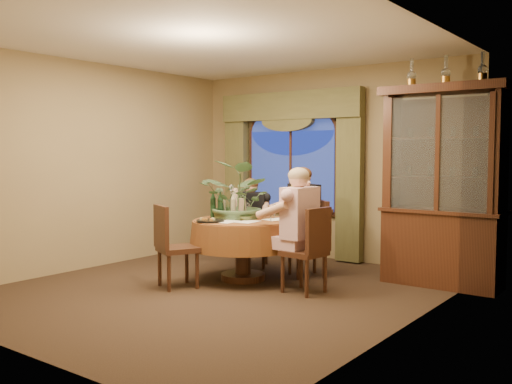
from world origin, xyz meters
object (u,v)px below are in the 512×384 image
Objects in this scene: oil_lamp_right at (483,67)px; wine_bottle_0 at (213,205)px; chair_right at (304,250)px; olive_bowl at (246,218)px; chair_front_left at (178,247)px; wine_bottle_2 at (233,204)px; oil_lamp_left at (412,73)px; oil_lamp_center at (446,70)px; wine_bottle_3 at (223,204)px; person_pink at (300,229)px; wine_bottle_1 at (233,205)px; stoneware_vase at (242,208)px; wine_bottle_4 at (220,205)px; person_back at (251,222)px; chair_back at (253,232)px; china_cabinet at (443,186)px; person_scarf at (304,220)px; centerpiece_plant at (240,170)px; chair_back_right at (307,239)px; dining_table at (243,250)px.

oil_lamp_right is 1.03× the size of wine_bottle_0.
olive_bowl is at bearing 91.55° from chair_right.
wine_bottle_2 is at bearing 111.38° from chair_front_left.
oil_lamp_left and oil_lamp_center have the same top height.
wine_bottle_0 is 0.14m from wine_bottle_3.
person_pink is 1.07m from wine_bottle_1.
chair_right is at bearing -10.23° from stoneware_vase.
oil_lamp_left is 2.83m from wine_bottle_4.
oil_lamp_left is 0.28× the size of person_back.
stoneware_vase is 0.22m from olive_bowl.
chair_front_left is at bearing 62.52° from chair_back.
china_cabinet is 1.69× the size of person_scarf.
wine_bottle_3 reaches higher than chair_front_left.
chair_back is 1.00× the size of chair_front_left.
wine_bottle_3 is at bearing 67.08° from wine_bottle_0.
chair_back and chair_front_left have the same top height.
chair_front_left is at bearing -105.49° from centerpiece_plant.
wine_bottle_0 is at bearing -160.81° from wine_bottle_4.
oil_lamp_right is 1.03× the size of wine_bottle_1.
centerpiece_plant is (-1.79, -1.05, -1.17)m from oil_lamp_left.
chair_front_left is at bearing -89.44° from wine_bottle_3.
oil_lamp_right is 0.35× the size of chair_front_left.
chair_back is at bearing -171.60° from oil_lamp_right.
chair_back_right is at bearing 41.83° from stoneware_vase.
dining_table is at bearing -41.83° from centerpiece_plant.
person_back is at bearing 109.54° from wine_bottle_1.
oil_lamp_left and oil_lamp_right have the same top height.
wine_bottle_4 reaches higher than stoneware_vase.
oil_lamp_center reaches higher than wine_bottle_1.
oil_lamp_center is at bearing 64.23° from chair_front_left.
oil_lamp_right is at bearing 22.94° from wine_bottle_4.
stoneware_vase is (-2.58, -1.07, -1.65)m from oil_lamp_right.
chair_right is 1.00× the size of chair_back_right.
chair_back_right is 0.78× the size of person_back.
person_pink is at bearing -3.30° from dining_table.
oil_lamp_right is 2.85m from chair_right.
wine_bottle_0 is at bearing -153.91° from china_cabinet.
centerpiece_plant is 0.51m from wine_bottle_4.
person_back is 1.16× the size of centerpiece_plant.
wine_bottle_4 is (-0.34, -0.03, 0.54)m from dining_table.
oil_lamp_left is at bearing -116.45° from chair_back_right.
oil_lamp_center is 1.03× the size of wine_bottle_4.
oil_lamp_center is at bearing 22.96° from wine_bottle_2.
wine_bottle_4 is (0.09, -0.76, 0.30)m from person_back.
oil_lamp_left is at bearing 69.44° from chair_front_left.
person_scarf reaches higher than chair_back.
wine_bottle_3 is at bearing 167.26° from olive_bowl.
wine_bottle_4 is at bearing 77.02° from chair_back_right.
dining_table is 1.08× the size of person_back.
chair_right is at bearing 52.92° from chair_front_left.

